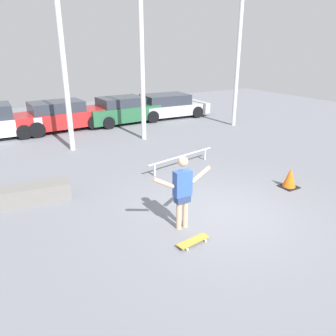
# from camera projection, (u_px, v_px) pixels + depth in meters

# --- Properties ---
(ground_plane) EXTENTS (36.00, 36.00, 0.00)m
(ground_plane) POSITION_uv_depth(u_px,v_px,m) (217.00, 214.00, 7.99)
(ground_plane) COLOR slate
(skateboarder) EXTENTS (1.45, 0.22, 1.69)m
(skateboarder) POSITION_uv_depth(u_px,v_px,m) (182.00, 189.00, 7.06)
(skateboarder) COLOR #DBAD89
(skateboarder) RESTS_ON ground_plane
(skateboard) EXTENTS (0.77, 0.32, 0.08)m
(skateboard) POSITION_uv_depth(u_px,v_px,m) (193.00, 241.00, 6.76)
(skateboard) COLOR gold
(skateboard) RESTS_ON ground_plane
(grind_box) EXTENTS (1.93, 0.81, 0.46)m
(grind_box) POSITION_uv_depth(u_px,v_px,m) (33.00, 194.00, 8.53)
(grind_box) COLOR slate
(grind_box) RESTS_ON ground_plane
(grind_rail) EXTENTS (2.80, 0.60, 0.42)m
(grind_rail) POSITION_uv_depth(u_px,v_px,m) (181.00, 158.00, 10.90)
(grind_rail) COLOR #B7BABF
(grind_rail) RESTS_ON ground_plane
(canopy_support_right) EXTENTS (5.34, 0.20, 6.59)m
(canopy_support_right) POSITION_uv_depth(u_px,v_px,m) (194.00, 43.00, 14.22)
(canopy_support_right) COLOR silver
(canopy_support_right) RESTS_ON ground_plane
(parked_car_red) EXTENTS (4.39, 2.00, 1.39)m
(parked_car_red) POSITION_uv_depth(u_px,v_px,m) (60.00, 116.00, 15.62)
(parked_car_red) COLOR red
(parked_car_red) RESTS_ON ground_plane
(parked_car_green) EXTENTS (4.07, 1.98, 1.36)m
(parked_car_green) POSITION_uv_depth(u_px,v_px,m) (123.00, 110.00, 17.09)
(parked_car_green) COLOR #28603D
(parked_car_green) RESTS_ON ground_plane
(parked_car_silver) EXTENTS (4.57, 2.19, 1.29)m
(parked_car_silver) POSITION_uv_depth(u_px,v_px,m) (167.00, 106.00, 18.46)
(parked_car_silver) COLOR #B7BABF
(parked_car_silver) RESTS_ON ground_plane
(traffic_cone) EXTENTS (0.47, 0.47, 0.60)m
(traffic_cone) POSITION_uv_depth(u_px,v_px,m) (290.00, 178.00, 9.38)
(traffic_cone) COLOR black
(traffic_cone) RESTS_ON ground_plane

